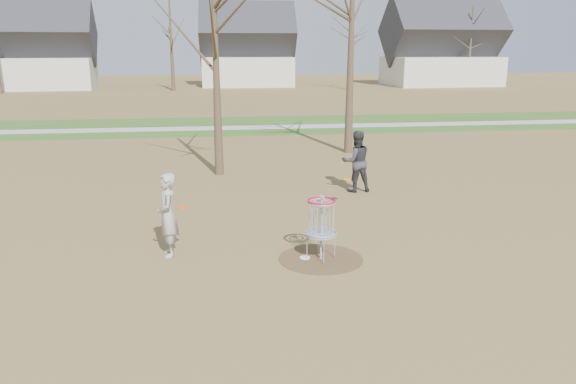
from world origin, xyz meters
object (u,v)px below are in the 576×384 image
(player_standing, at_px, (168,215))
(disc_golf_basket, at_px, (321,218))
(player_throwing, at_px, (356,161))
(disc_grounded, at_px, (305,258))

(player_standing, height_order, disc_golf_basket, player_standing)
(player_throwing, height_order, disc_grounded, player_throwing)
(player_throwing, bearing_deg, disc_grounded, 60.64)
(player_standing, bearing_deg, disc_grounded, 70.86)
(player_throwing, relative_size, disc_grounded, 8.61)
(player_throwing, distance_m, disc_grounded, 6.06)
(player_throwing, bearing_deg, player_standing, 37.43)
(player_standing, relative_size, disc_grounded, 8.22)
(player_throwing, height_order, disc_golf_basket, player_throwing)
(disc_grounded, height_order, disc_golf_basket, disc_golf_basket)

